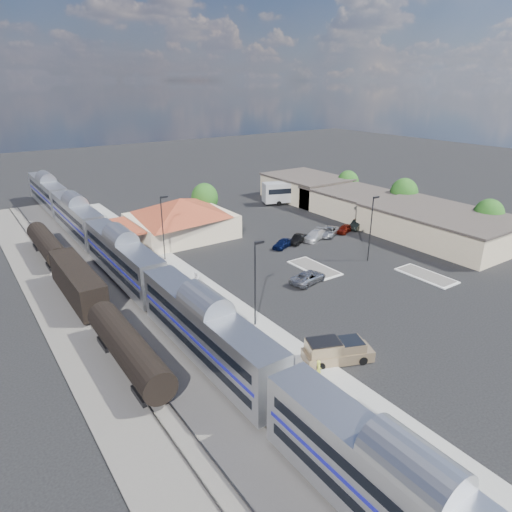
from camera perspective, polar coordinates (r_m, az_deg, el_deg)
ground at (r=56.94m, az=5.61°, el=-3.08°), size 280.00×280.00×0.00m
railbed at (r=54.32m, az=-17.51°, el=-5.20°), size 16.00×100.00×0.12m
platform at (r=55.47m, az=-8.03°, el=-3.77°), size 5.50×92.00×0.18m
passenger_train at (r=57.75m, az=-16.30°, el=-0.43°), size 3.00×104.00×5.55m
freight_cars at (r=54.87m, az=-21.39°, el=-3.29°), size 2.80×46.00×4.00m
station_depot at (r=72.71m, az=-9.39°, el=4.76°), size 18.35×12.24×6.20m
buildings_east at (r=84.59m, az=14.11°, el=6.11°), size 14.40×51.40×4.80m
traffic_island_south at (r=60.72m, az=7.30°, el=-1.47°), size 3.30×7.50×0.21m
traffic_island_north at (r=61.78m, az=20.51°, el=-2.30°), size 3.30×7.50×0.21m
lamp_plat_s at (r=44.34m, az=-0.02°, el=-2.69°), size 1.08×0.25×9.00m
lamp_plat_n at (r=62.61m, az=-11.55°, el=4.06°), size 1.08×0.25×9.00m
lamp_lot at (r=63.17m, az=14.25°, el=3.98°), size 1.08×0.25×9.00m
tree_east_a at (r=79.00m, az=27.06°, el=4.59°), size 4.56×4.56×6.42m
tree_east_b at (r=87.28m, az=18.00°, el=7.48°), size 4.94×4.94×6.96m
tree_east_c at (r=96.28m, az=11.40°, el=9.01°), size 4.41×4.41×6.21m
tree_depot at (r=80.93m, az=-6.44°, el=7.23°), size 4.71×4.71×6.63m
pickup_truck at (r=41.52m, az=10.20°, el=-11.63°), size 6.50×4.32×2.11m
suv at (r=56.21m, az=6.55°, el=-2.66°), size 5.51×3.35×1.43m
coach_bus at (r=92.99m, az=5.05°, el=8.13°), size 13.79×7.26×4.36m
person_a at (r=38.73m, az=7.83°, el=-13.94°), size 0.67×0.80×1.86m
person_b at (r=54.90m, az=-7.54°, el=-2.89°), size 0.85×0.99×1.80m
parked_car_a at (r=67.63m, az=3.32°, el=1.57°), size 4.22×2.92×1.33m
parked_car_b at (r=69.76m, az=5.25°, el=2.12°), size 4.18×3.08×1.31m
parked_car_c at (r=71.52m, az=7.39°, el=2.58°), size 5.45×3.85×1.46m
parked_car_d at (r=73.83m, az=9.10°, el=3.05°), size 5.48×4.44×1.39m
parked_car_e at (r=75.80m, az=11.02°, el=3.37°), size 4.18×2.88×1.32m
parked_car_f at (r=78.21m, az=12.53°, el=3.86°), size 4.69×3.09×1.46m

